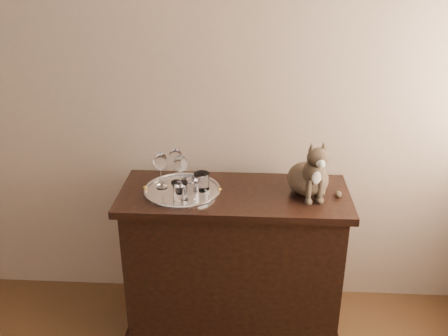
# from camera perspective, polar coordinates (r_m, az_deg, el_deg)

# --- Properties ---
(wall_back) EXTENTS (4.00, 0.10, 2.70)m
(wall_back) POSITION_cam_1_polar(r_m,az_deg,el_deg) (2.80, -11.03, 9.68)
(wall_back) COLOR #C3A992
(wall_back) RESTS_ON ground
(sideboard) EXTENTS (1.20, 0.50, 0.85)m
(sideboard) POSITION_cam_1_polar(r_m,az_deg,el_deg) (2.82, 1.10, -10.51)
(sideboard) COLOR black
(sideboard) RESTS_ON ground
(tray) EXTENTS (0.40, 0.40, 0.01)m
(tray) POSITION_cam_1_polar(r_m,az_deg,el_deg) (2.61, -4.78, -2.65)
(tray) COLOR silver
(tray) RESTS_ON sideboard
(wine_glass_a) EXTENTS (0.07, 0.07, 0.20)m
(wine_glass_a) POSITION_cam_1_polar(r_m,az_deg,el_deg) (2.62, -7.21, -0.23)
(wine_glass_a) COLOR silver
(wine_glass_a) RESTS_ON tray
(wine_glass_b) EXTENTS (0.07, 0.07, 0.20)m
(wine_glass_b) POSITION_cam_1_polar(r_m,az_deg,el_deg) (2.66, -5.52, 0.23)
(wine_glass_b) COLOR silver
(wine_glass_b) RESTS_ON tray
(wine_glass_d) EXTENTS (0.07, 0.07, 0.19)m
(wine_glass_d) POSITION_cam_1_polar(r_m,az_deg,el_deg) (2.58, -4.96, -0.52)
(wine_glass_d) COLOR silver
(wine_glass_d) RESTS_ON tray
(tumbler_a) EXTENTS (0.09, 0.09, 0.10)m
(tumbler_a) POSITION_cam_1_polar(r_m,az_deg,el_deg) (2.51, -3.93, -2.43)
(tumbler_a) COLOR white
(tumbler_a) RESTS_ON tray
(tumbler_b) EXTENTS (0.08, 0.08, 0.09)m
(tumbler_b) POSITION_cam_1_polar(r_m,az_deg,el_deg) (2.50, -5.00, -2.70)
(tumbler_b) COLOR silver
(tumbler_b) RESTS_ON tray
(tumbler_c) EXTENTS (0.08, 0.08, 0.09)m
(tumbler_c) POSITION_cam_1_polar(r_m,az_deg,el_deg) (2.60, -2.58, -1.53)
(tumbler_c) COLOR white
(tumbler_c) RESTS_ON tray
(cat) EXTENTS (0.37, 0.36, 0.32)m
(cat) POSITION_cam_1_polar(r_m,az_deg,el_deg) (2.57, 9.67, 0.41)
(cat) COLOR brown
(cat) RESTS_ON sideboard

